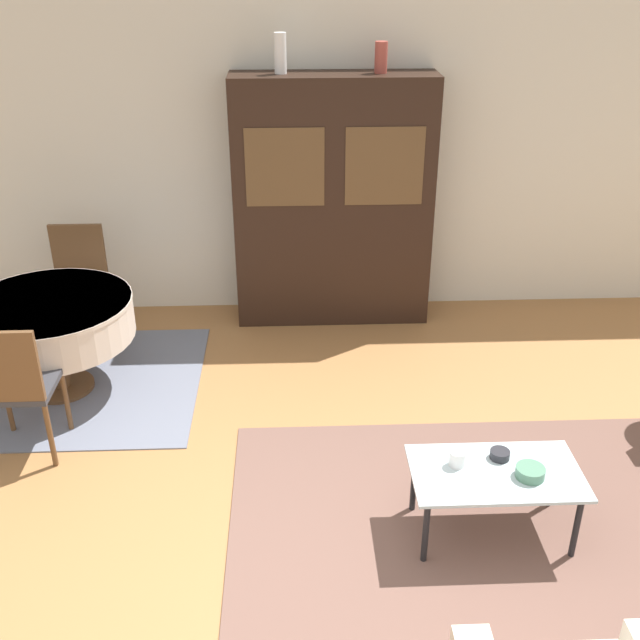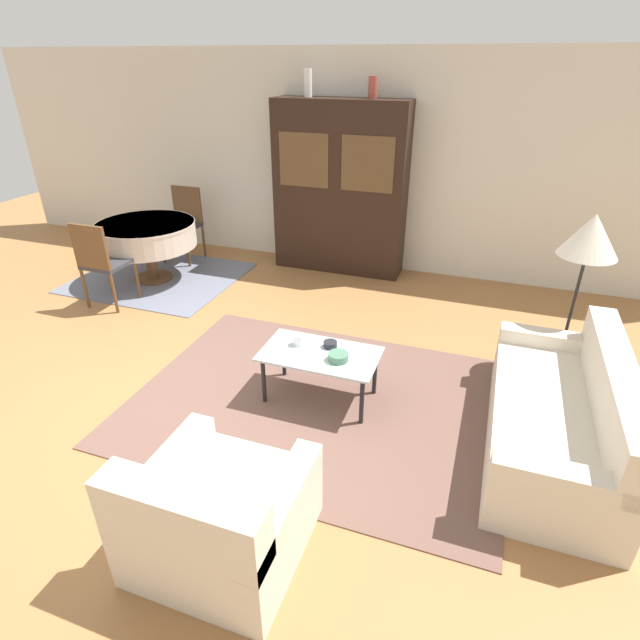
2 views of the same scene
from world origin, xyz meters
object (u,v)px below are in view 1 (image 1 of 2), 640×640
object	(u,v)px
coffee_table	(495,478)
dining_chair_far	(78,278)
dining_chair_near	(15,383)
bowl	(530,472)
cup	(457,458)
vase_short	(381,57)
vase_tall	(280,53)
dining_table	(50,320)
display_cabinet	(333,203)
bowl_small	(500,455)

from	to	relation	value
coffee_table	dining_chair_far	bearing A→B (deg)	139.12
dining_chair_near	dining_chair_far	distance (m)	1.66
dining_chair_far	bowl	size ratio (longest dim) A/B	6.11
cup	dining_chair_far	bearing A→B (deg)	137.73
coffee_table	vase_short	distance (m)	3.45
dining_chair_far	vase_short	xyz separation A→B (m)	(2.52, 0.37, 1.69)
vase_tall	bowl	bearing A→B (deg)	-65.31
dining_chair_near	vase_tall	world-z (taller)	vase_tall
coffee_table	vase_tall	bearing A→B (deg)	112.23
cup	vase_tall	size ratio (longest dim) A/B	0.30
vase_short	dining_chair_near	bearing A→B (deg)	-141.24
dining_chair_near	dining_chair_far	world-z (taller)	same
dining_table	bowl	distance (m)	3.54
dining_chair_near	vase_short	bearing A→B (deg)	38.76
display_cabinet	dining_chair_near	bearing A→B (deg)	-136.73
dining_chair_near	dining_chair_far	xyz separation A→B (m)	(0.00, 1.66, 0.00)
bowl	vase_short	bearing A→B (deg)	100.72
coffee_table	dining_chair_far	distance (m)	3.84
coffee_table	dining_table	bearing A→B (deg)	149.89
coffee_table	display_cabinet	bearing A→B (deg)	104.69
coffee_table	vase_short	size ratio (longest dim) A/B	4.00
dining_chair_far	cup	world-z (taller)	dining_chair_far
coffee_table	dining_chair_near	bearing A→B (deg)	163.60
dining_chair_near	bowl	distance (m)	3.21
coffee_table	bowl	distance (m)	0.20
display_cabinet	vase_short	world-z (taller)	vase_short
dining_chair_near	bowl_small	world-z (taller)	dining_chair_near
bowl_small	vase_tall	xyz separation A→B (m)	(-1.22, 2.76, 1.83)
dining_chair_far	vase_tall	size ratio (longest dim) A/B	3.21
display_cabinet	vase_tall	xyz separation A→B (m)	(-0.42, 0.00, 1.22)
display_cabinet	vase_tall	bearing A→B (deg)	179.87
dining_chair_near	display_cabinet	bearing A→B (deg)	43.27
vase_tall	dining_chair_far	bearing A→B (deg)	-168.05
bowl_small	vase_short	world-z (taller)	vase_short
dining_chair_near	cup	distance (m)	2.81
vase_short	display_cabinet	bearing A→B (deg)	-179.86
display_cabinet	bowl_small	world-z (taller)	display_cabinet
dining_table	dining_chair_far	bearing A→B (deg)	90.00
bowl_small	coffee_table	bearing A→B (deg)	-111.96
cup	bowl	size ratio (longest dim) A/B	0.58
coffee_table	cup	size ratio (longest dim) A/B	10.16
display_cabinet	bowl	distance (m)	3.13
dining_chair_near	bowl_small	bearing A→B (deg)	-14.01
coffee_table	vase_tall	xyz separation A→B (m)	(-1.18, 2.88, 1.90)
cup	display_cabinet	bearing A→B (deg)	100.94
bowl_small	display_cabinet	bearing A→B (deg)	106.21
cup	bowl_small	world-z (taller)	cup
dining_table	vase_short	size ratio (longest dim) A/B	5.09
dining_chair_far	vase_tall	xyz separation A→B (m)	(1.73, 0.37, 1.73)
vase_tall	vase_short	bearing A→B (deg)	0.00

